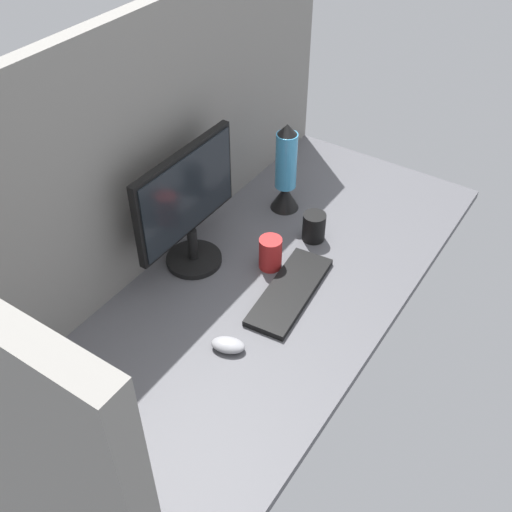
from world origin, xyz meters
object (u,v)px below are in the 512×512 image
at_px(monitor, 188,203).
at_px(mug_red_plastic, 270,253).
at_px(keyboard, 290,291).
at_px(mouse, 228,345).
at_px(lava_lamp, 286,174).
at_px(mug_black_travel, 314,227).
at_px(mug_ceramic_white, 45,456).

distance_m(monitor, mug_red_plastic, 0.30).
bearing_deg(keyboard, mouse, 168.21).
bearing_deg(keyboard, mug_red_plastic, 52.63).
bearing_deg(lava_lamp, mug_black_travel, -119.33).
height_order(keyboard, mug_ceramic_white, mug_ceramic_white).
bearing_deg(mug_red_plastic, keyboard, -121.52).
bearing_deg(mug_black_travel, mouse, -175.60).
distance_m(keyboard, lava_lamp, 0.46).
height_order(keyboard, lava_lamp, lava_lamp).
height_order(mouse, mug_red_plastic, mug_red_plastic).
distance_m(mouse, mug_black_travel, 0.56).
distance_m(keyboard, mouse, 0.29).
relative_size(keyboard, mug_black_travel, 3.73).
bearing_deg(mouse, lava_lamp, -2.48).
height_order(monitor, mouse, monitor).
xyz_separation_m(monitor, mug_red_plastic, (0.11, -0.22, -0.17)).
bearing_deg(mouse, monitor, 31.28).
bearing_deg(keyboard, monitor, 90.84).
height_order(mug_black_travel, mug_ceramic_white, mug_black_travel).
distance_m(keyboard, mug_ceramic_white, 0.82).
xyz_separation_m(mug_black_travel, mug_ceramic_white, (-1.08, 0.10, -0.01)).
distance_m(mug_black_travel, mug_ceramic_white, 1.08).
relative_size(mug_ceramic_white, mug_red_plastic, 1.03).
xyz_separation_m(mug_black_travel, mug_red_plastic, (-0.20, 0.05, 0.01)).
bearing_deg(mug_black_travel, monitor, 139.11).
relative_size(monitor, mug_ceramic_white, 3.77).
relative_size(mug_ceramic_white, lava_lamp, 0.34).
bearing_deg(lava_lamp, monitor, 166.74).
xyz_separation_m(keyboard, mug_ceramic_white, (-0.81, 0.18, 0.03)).
bearing_deg(mug_red_plastic, monitor, 116.57).
xyz_separation_m(monitor, mug_ceramic_white, (-0.77, -0.17, -0.18)).
relative_size(mug_black_travel, lava_lamp, 0.30).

